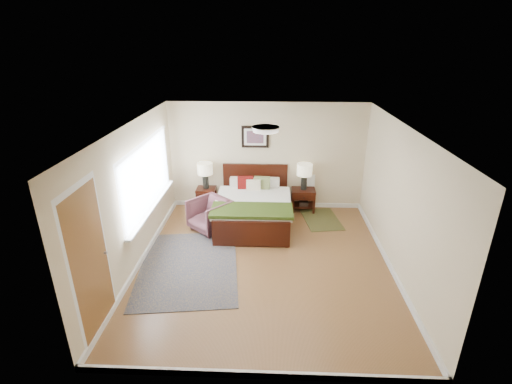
% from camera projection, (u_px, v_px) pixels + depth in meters
% --- Properties ---
extents(floor, '(5.00, 5.00, 0.00)m').
position_uv_depth(floor, '(264.00, 263.00, 6.74)').
color(floor, brown).
rests_on(floor, ground).
extents(back_wall, '(4.50, 0.04, 2.50)m').
position_uv_depth(back_wall, '(267.00, 157.00, 8.57)').
color(back_wall, beige).
rests_on(back_wall, ground).
extents(front_wall, '(4.50, 0.04, 2.50)m').
position_uv_depth(front_wall, '(260.00, 294.00, 3.96)').
color(front_wall, beige).
rests_on(front_wall, ground).
extents(left_wall, '(0.04, 5.00, 2.50)m').
position_uv_depth(left_wall, '(134.00, 198.00, 6.35)').
color(left_wall, beige).
rests_on(left_wall, ground).
extents(right_wall, '(0.04, 5.00, 2.50)m').
position_uv_depth(right_wall, '(400.00, 202.00, 6.18)').
color(right_wall, beige).
rests_on(right_wall, ground).
extents(ceiling, '(4.50, 5.00, 0.02)m').
position_uv_depth(ceiling, '(266.00, 127.00, 5.79)').
color(ceiling, white).
rests_on(ceiling, back_wall).
extents(window, '(0.11, 2.72, 1.32)m').
position_uv_depth(window, '(149.00, 177.00, 6.95)').
color(window, silver).
rests_on(window, left_wall).
extents(door, '(0.06, 1.00, 2.18)m').
position_uv_depth(door, '(90.00, 264.00, 4.80)').
color(door, silver).
rests_on(door, ground).
extents(ceil_fixture, '(0.44, 0.44, 0.08)m').
position_uv_depth(ceil_fixture, '(266.00, 129.00, 5.80)').
color(ceil_fixture, white).
rests_on(ceil_fixture, ceiling).
extents(bed, '(1.63, 1.97, 1.06)m').
position_uv_depth(bed, '(253.00, 203.00, 7.98)').
color(bed, black).
rests_on(bed, ground).
extents(wall_art, '(0.62, 0.05, 0.50)m').
position_uv_depth(wall_art, '(255.00, 137.00, 8.38)').
color(wall_art, black).
rests_on(wall_art, back_wall).
extents(nightstand_left, '(0.44, 0.40, 0.53)m').
position_uv_depth(nightstand_left, '(206.00, 193.00, 8.72)').
color(nightstand_left, black).
rests_on(nightstand_left, ground).
extents(nightstand_right, '(0.54, 0.41, 0.54)m').
position_uv_depth(nightstand_right, '(303.00, 197.00, 8.66)').
color(nightstand_right, black).
rests_on(nightstand_right, ground).
extents(lamp_left, '(0.35, 0.35, 0.61)m').
position_uv_depth(lamp_left, '(205.00, 171.00, 8.53)').
color(lamp_left, black).
rests_on(lamp_left, nightstand_left).
extents(lamp_right, '(0.35, 0.35, 0.61)m').
position_uv_depth(lamp_right, '(304.00, 172.00, 8.43)').
color(lamp_right, black).
rests_on(lamp_right, nightstand_right).
extents(armchair, '(1.05, 1.05, 0.68)m').
position_uv_depth(armchair, '(210.00, 215.00, 7.80)').
color(armchair, brown).
rests_on(armchair, ground).
extents(rug_persian, '(1.98, 2.59, 0.01)m').
position_uv_depth(rug_persian, '(189.00, 266.00, 6.63)').
color(rug_persian, '#0C183D').
rests_on(rug_persian, ground).
extents(rug_navy, '(0.92, 1.23, 0.01)m').
position_uv_depth(rug_navy, '(321.00, 219.00, 8.35)').
color(rug_navy, black).
rests_on(rug_navy, ground).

